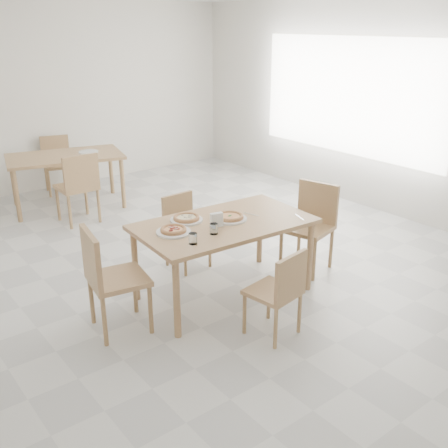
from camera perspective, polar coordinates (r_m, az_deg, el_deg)
room at (r=7.74m, az=13.42°, el=13.36°), size 7.28×7.00×7.00m
main_table at (r=4.86m, az=-0.00°, el=-0.61°), size 1.67×1.01×0.75m
chair_south at (r=4.32m, az=6.13°, el=-6.99°), size 0.44×0.44×0.78m
chair_north at (r=5.59m, az=-4.43°, el=-0.15°), size 0.40×0.40×0.78m
chair_west at (r=4.44m, az=-12.56°, el=-5.32°), size 0.53×0.53×0.93m
chair_east at (r=5.57m, az=9.53°, el=0.43°), size 0.56×0.56×0.92m
plate_margherita at (r=4.89m, az=0.63°, el=0.57°), size 0.32×0.32×0.02m
plate_mushroom at (r=4.87m, az=-4.11°, el=0.44°), size 0.30×0.30×0.02m
plate_pepperoni at (r=4.60m, az=-5.51°, el=-0.88°), size 0.31×0.31×0.02m
pizza_margherita at (r=4.88m, az=0.63°, el=0.82°), size 0.31×0.31×0.03m
pizza_mushroom at (r=4.86m, az=-4.11°, el=0.69°), size 0.29×0.29×0.03m
pizza_pepperoni at (r=4.60m, az=-5.53°, el=-0.61°), size 0.29×0.29×0.03m
tumbler_a at (r=4.55m, az=-1.12°, el=-0.53°), size 0.07×0.07×0.10m
tumbler_b at (r=4.36m, az=-3.40°, el=-1.59°), size 0.07×0.07×0.09m
napkin_holder at (r=4.68m, az=-0.82°, el=0.37°), size 0.13×0.09×0.14m
fork_a at (r=5.03m, az=2.98°, el=1.05°), size 0.07×0.16×0.01m
fork_b at (r=4.99m, az=8.22°, el=0.72°), size 0.07×0.16×0.01m
second_table at (r=7.66m, az=-16.90°, el=6.61°), size 1.70×1.23×0.75m
chair_back_s at (r=6.97m, az=-15.54°, el=4.27°), size 0.46×0.46×0.93m
chair_back_n at (r=8.48m, az=-17.71°, el=6.64°), size 0.51×0.51×0.85m
plate_empty at (r=7.70m, az=-14.54°, el=7.61°), size 0.27×0.27×0.02m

